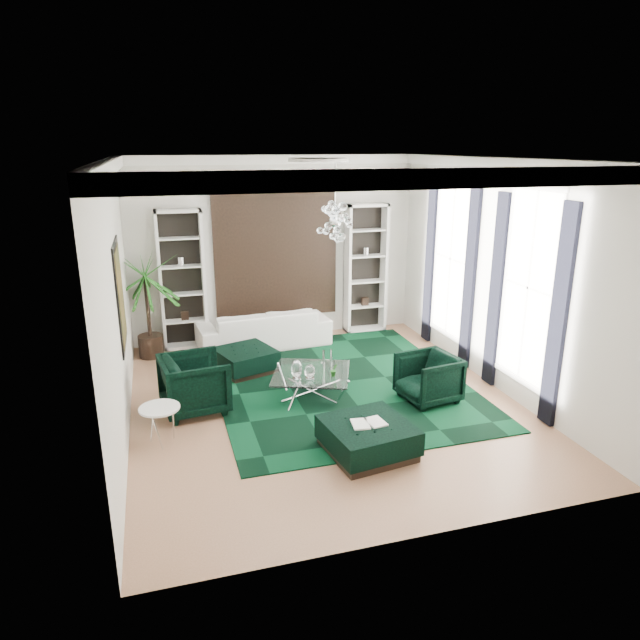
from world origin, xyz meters
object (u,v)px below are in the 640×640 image
object	(u,v)px
ottoman_side	(246,360)
armchair_right	(428,378)
ottoman_front	(368,438)
sofa	(263,328)
side_table	(161,426)
armchair_left	(195,384)
coffee_table	(312,384)
palm	(146,292)

from	to	relation	value
ottoman_side	armchair_right	bearing A→B (deg)	-38.26
ottoman_side	ottoman_front	world-z (taller)	ottoman_front
sofa	ottoman_side	xyz separation A→B (m)	(-0.58, -1.28, -0.18)
side_table	armchair_right	bearing A→B (deg)	3.06
armchair_right	ottoman_side	world-z (taller)	armchair_right
armchair_left	armchair_right	bearing A→B (deg)	-108.36
coffee_table	ottoman_side	xyz separation A→B (m)	(-0.87, 1.37, 0.00)
armchair_left	side_table	xyz separation A→B (m)	(-0.54, -0.91, -0.18)
armchair_left	ottoman_front	xyz separation A→B (m)	(2.11, -1.96, -0.23)
side_table	armchair_left	bearing A→B (deg)	59.36
palm	ottoman_front	bearing A→B (deg)	-59.30
sofa	palm	xyz separation A→B (m)	(-2.23, 0.01, 0.92)
ottoman_side	side_table	xyz separation A→B (m)	(-1.55, -2.30, 0.06)
coffee_table	palm	distance (m)	3.83
side_table	sofa	bearing A→B (deg)	59.17
coffee_table	armchair_left	bearing A→B (deg)	-179.53
armchair_right	side_table	distance (m)	4.18
ottoman_side	side_table	world-z (taller)	side_table
armchair_right	palm	size ratio (longest dim) A/B	0.33
coffee_table	ottoman_side	bearing A→B (deg)	122.50
ottoman_side	ottoman_front	distance (m)	3.52
coffee_table	side_table	xyz separation A→B (m)	(-2.42, -0.93, 0.06)
side_table	coffee_table	bearing A→B (deg)	20.92
sofa	armchair_left	world-z (taller)	armchair_left
sofa	armchair_right	world-z (taller)	armchair_right
armchair_right	ottoman_side	bearing A→B (deg)	-136.84
side_table	ottoman_front	bearing A→B (deg)	-21.60
sofa	ottoman_front	bearing A→B (deg)	91.94
ottoman_front	palm	size ratio (longest dim) A/B	0.41
armchair_left	armchair_right	distance (m)	3.70
sofa	coffee_table	distance (m)	2.67
armchair_left	ottoman_front	world-z (taller)	armchair_left
armchair_left	palm	bearing A→B (deg)	5.79
armchair_left	side_table	bearing A→B (deg)	141.70
armchair_left	side_table	distance (m)	1.07
sofa	ottoman_front	world-z (taller)	sofa
palm	coffee_table	bearing A→B (deg)	-46.53
armchair_left	side_table	size ratio (longest dim) A/B	1.76
armchair_left	armchair_right	size ratio (longest dim) A/B	1.14
sofa	ottoman_side	size ratio (longest dim) A/B	2.80
ottoman_front	palm	bearing A→B (deg)	120.70
palm	sofa	bearing A→B (deg)	-0.35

